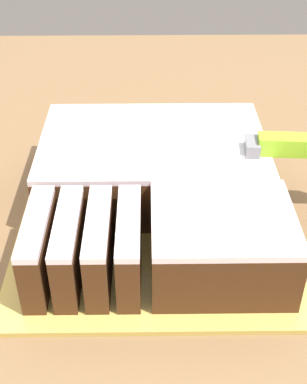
% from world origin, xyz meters
% --- Properties ---
extents(countertop, '(1.40, 1.10, 0.91)m').
position_xyz_m(countertop, '(0.00, 0.00, 0.46)').
color(countertop, brown).
rests_on(countertop, ground_plane).
extents(cake_board, '(0.32, 0.35, 0.01)m').
position_xyz_m(cake_board, '(-0.07, -0.09, 0.92)').
color(cake_board, gold).
rests_on(cake_board, countertop).
extents(cake, '(0.27, 0.30, 0.07)m').
position_xyz_m(cake, '(-0.06, -0.08, 0.96)').
color(cake, '#472814').
rests_on(cake, cake_board).
extents(knife, '(0.32, 0.05, 0.02)m').
position_xyz_m(knife, '(0.07, -0.06, 1.00)').
color(knife, silver).
rests_on(knife, cake).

